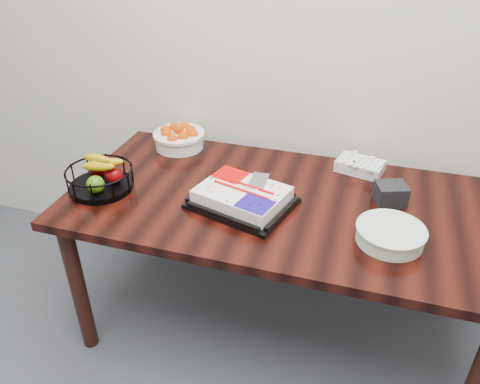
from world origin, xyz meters
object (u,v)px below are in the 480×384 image
(cake_tray, at_px, (242,197))
(fruit_basket, at_px, (100,177))
(plate_stack, at_px, (390,235))
(napkin_box, at_px, (391,194))
(tangerine_bowl, at_px, (179,134))
(table, at_px, (280,216))

(cake_tray, relative_size, fruit_basket, 1.61)
(fruit_basket, bearing_deg, plate_stack, -0.80)
(napkin_box, bearing_deg, tangerine_bowl, 167.92)
(tangerine_bowl, bearing_deg, fruit_basket, -108.57)
(cake_tray, height_order, napkin_box, napkin_box)
(cake_tray, distance_m, plate_stack, 0.59)
(table, distance_m, cake_tray, 0.21)
(tangerine_bowl, height_order, fruit_basket, tangerine_bowl)
(tangerine_bowl, xyz_separation_m, napkin_box, (1.04, -0.22, -0.03))
(tangerine_bowl, height_order, plate_stack, tangerine_bowl)
(table, xyz_separation_m, cake_tray, (-0.14, -0.09, 0.12))
(cake_tray, relative_size, plate_stack, 1.82)
(table, bearing_deg, plate_stack, -20.07)
(napkin_box, bearing_deg, fruit_basket, -167.94)
(fruit_basket, bearing_deg, cake_tray, 5.55)
(tangerine_bowl, distance_m, plate_stack, 1.16)
(tangerine_bowl, relative_size, fruit_basket, 0.90)
(table, height_order, fruit_basket, fruit_basket)
(cake_tray, bearing_deg, plate_stack, -7.48)
(plate_stack, bearing_deg, fruit_basket, 179.20)
(table, distance_m, tangerine_bowl, 0.71)
(table, relative_size, plate_stack, 7.10)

